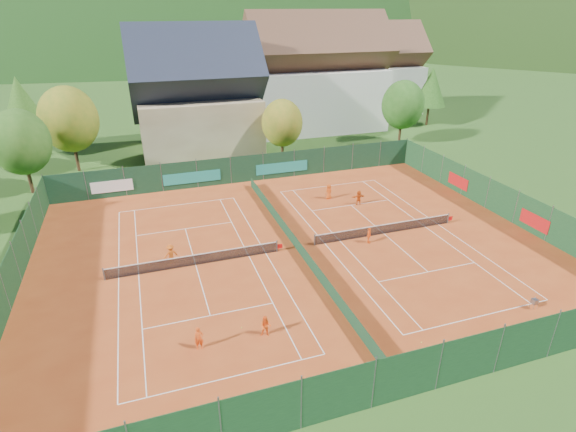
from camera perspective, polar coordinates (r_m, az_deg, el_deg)
The scene contains 31 objects.
ground at distance 36.13m, azimuth 1.02°, elevation -4.18°, with size 600.00×600.00×0.00m, color #244A17.
clay_pad at distance 36.11m, azimuth 1.02°, elevation -4.15°, with size 40.00×32.00×0.01m, color #A53E18.
court_markings_left at distance 34.60m, azimuth -11.64°, elevation -6.13°, with size 11.03×23.83×0.00m.
court_markings_right at distance 39.23m, azimuth 12.10°, elevation -2.22°, with size 11.03×23.83×0.00m.
tennis_net_left at distance 34.36m, azimuth -11.45°, elevation -5.38°, with size 13.30×0.10×1.02m.
tennis_net_right at distance 39.08m, azimuth 12.37°, elevation -1.54°, with size 13.30×0.10×1.02m.
court_divider at distance 35.87m, azimuth 1.02°, elevation -3.46°, with size 0.03×28.80×1.00m.
fence_north at distance 49.48m, azimuth -5.72°, elevation 5.91°, with size 40.00×0.10×3.00m.
fence_south at distance 23.70m, azimuth 14.89°, elevation -18.97°, with size 40.00×0.04×3.00m.
fence_west at distance 35.02m, azimuth -31.75°, elevation -6.52°, with size 0.04×32.00×3.00m.
fence_east at distance 45.65m, azimuth 25.40°, elevation 1.84°, with size 0.09×32.00×3.00m.
chalet at distance 61.13m, azimuth -11.49°, elevation 14.26°, with size 16.20×12.00×16.00m.
hotel_block_a at distance 71.59m, azimuth 3.58°, elevation 16.84°, with size 21.60×11.00×17.25m.
hotel_block_b at distance 84.84m, azimuth 10.66°, elevation 17.27°, with size 17.28×10.00×15.50m.
tree_west_front at distance 52.36m, azimuth -30.87°, elevation 8.05°, with size 5.72×5.72×8.69m.
tree_west_mid at distance 57.30m, azimuth -26.08°, elevation 10.97°, with size 6.44×6.44×9.78m.
tree_west_back at distance 65.92m, azimuth -30.78°, elevation 12.19°, with size 5.60×5.60×10.00m.
tree_center at distance 55.78m, azimuth -0.75°, elevation 11.72°, with size 5.01×5.01×7.60m.
tree_east_front at distance 65.03m, azimuth 14.38°, elevation 13.51°, with size 5.72×5.72×8.69m.
tree_east_mid at distance 77.00m, azimuth 17.73°, elevation 15.35°, with size 5.04×5.04×9.00m.
tree_east_back at distance 79.45m, azimuth 9.45°, elevation 16.93°, with size 7.15×7.15×10.86m.
mountain_backdrop at distance 272.12m, azimuth -10.19°, elevation 12.62°, with size 820.00×530.00×242.00m.
ball_hopper at distance 33.19m, azimuth 28.84°, elevation -9.45°, with size 0.34×0.34×0.80m.
loose_ball_0 at distance 28.08m, azimuth -5.92°, elevation -13.93°, with size 0.07×0.07×0.07m, color #CCD833.
loose_ball_1 at distance 28.04m, azimuth 16.58°, elevation -15.11°, with size 0.07×0.07×0.07m, color #CCD833.
player_left_near at distance 26.61m, azimuth -11.25°, elevation -15.01°, with size 0.53×0.35×1.45m, color #E24B14.
player_left_mid at distance 27.04m, azimuth -2.85°, elevation -13.82°, with size 0.67×0.52×1.37m, color #FF5C16.
player_left_far at distance 34.90m, azimuth -14.66°, elevation -4.69°, with size 1.02×0.59×1.58m, color #D85613.
player_right_near at distance 37.23m, azimuth 10.24°, elevation -2.43°, with size 0.80×0.33×1.37m, color #FA5F16.
player_right_far_a at distance 45.24m, azimuth 5.19°, elevation 3.11°, with size 0.75×0.49×1.54m, color #CE4B12.
player_right_far_b at distance 44.27m, azimuth 8.96°, elevation 2.33°, with size 1.36×0.43×1.47m, color #D55013.
Camera 1 is at (-10.68, -29.63, 17.68)m, focal length 28.00 mm.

